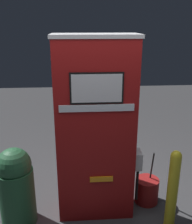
# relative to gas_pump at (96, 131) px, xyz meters

# --- Properties ---
(ground_plane) EXTENTS (14.00, 14.00, 0.00)m
(ground_plane) POSITION_rel_gas_pump_xyz_m (-0.00, -0.21, -1.10)
(ground_plane) COLOR #38383A
(gas_pump) EXTENTS (1.00, 0.46, 2.18)m
(gas_pump) POSITION_rel_gas_pump_xyz_m (0.00, 0.00, 0.00)
(gas_pump) COLOR maroon
(gas_pump) RESTS_ON ground_plane
(safety_bollard) EXTENTS (0.12, 0.12, 1.00)m
(safety_bollard) POSITION_rel_gas_pump_xyz_m (0.84, -0.38, -0.57)
(safety_bollard) COLOR yellow
(safety_bollard) RESTS_ON ground_plane
(trash_bin) EXTENTS (0.42, 0.42, 0.97)m
(trash_bin) POSITION_rel_gas_pump_xyz_m (-0.94, -0.15, -0.60)
(trash_bin) COLOR #1E4C2D
(trash_bin) RESTS_ON ground_plane
(squeegee_bucket) EXTENTS (0.31, 0.31, 0.75)m
(squeegee_bucket) POSITION_rel_gas_pump_xyz_m (0.69, 0.10, -0.93)
(squeegee_bucket) COLOR maroon
(squeegee_bucket) RESTS_ON ground_plane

